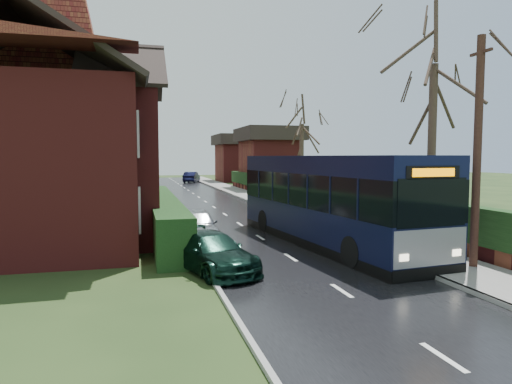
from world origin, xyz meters
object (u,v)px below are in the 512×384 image
object	(u,v)px
car_green	(211,252)
telegraph_pole	(477,154)
bus	(328,201)
bus_stop_sign	(349,192)
car_silver	(196,225)
brick_house	(47,135)

from	to	relation	value
car_green	telegraph_pole	size ratio (longest dim) A/B	0.57
bus	telegraph_pole	distance (m)	5.88
bus_stop_sign	telegraph_pole	distance (m)	7.00
car_silver	car_green	world-z (taller)	car_silver
bus	bus_stop_sign	distance (m)	2.54
brick_house	car_silver	size ratio (longest dim) A/B	3.69
car_green	brick_house	bearing A→B (deg)	108.26
brick_house	telegraph_pole	xyz separation A→B (m)	(13.53, -9.78, -0.84)
bus	car_green	distance (m)	6.06
brick_house	car_silver	bearing A→B (deg)	-26.64
bus_stop_sign	brick_house	bearing A→B (deg)	-176.58
car_silver	car_green	xyz separation A→B (m)	(-0.15, -4.87, -0.09)
telegraph_pole	bus	bearing A→B (deg)	119.90
bus	brick_house	bearing A→B (deg)	150.04
brick_house	telegraph_pole	bearing A→B (deg)	-35.84
bus_stop_sign	car_silver	bearing A→B (deg)	-163.41
car_silver	car_green	size ratio (longest dim) A/B	0.99
telegraph_pole	bus_stop_sign	bearing A→B (deg)	99.03
bus	car_silver	bearing A→B (deg)	153.69
bus	car_green	bearing A→B (deg)	-155.30
brick_house	car_green	world-z (taller)	brick_house
bus	car_silver	world-z (taller)	bus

